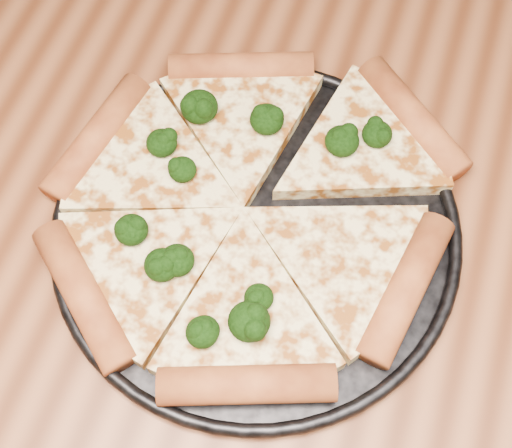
% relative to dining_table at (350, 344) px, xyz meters
% --- Properties ---
extents(dining_table, '(1.20, 0.90, 0.75)m').
position_rel_dining_table_xyz_m(dining_table, '(0.00, 0.00, 0.00)').
color(dining_table, brown).
rests_on(dining_table, ground).
extents(pizza_pan, '(0.33, 0.33, 0.02)m').
position_rel_dining_table_xyz_m(pizza_pan, '(-0.10, 0.04, 0.10)').
color(pizza_pan, black).
rests_on(pizza_pan, dining_table).
extents(pizza, '(0.34, 0.35, 0.03)m').
position_rel_dining_table_xyz_m(pizza, '(-0.11, 0.05, 0.11)').
color(pizza, beige).
rests_on(pizza, pizza_pan).
extents(broccoli_florets, '(0.19, 0.23, 0.02)m').
position_rel_dining_table_xyz_m(broccoli_florets, '(-0.13, 0.04, 0.12)').
color(broccoli_florets, black).
rests_on(broccoli_florets, pizza).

